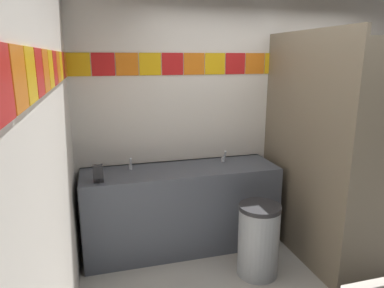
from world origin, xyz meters
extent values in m
cube|color=silver|center=(0.00, 1.49, 1.43)|extent=(3.94, 0.08, 2.86)
cube|color=yellow|center=(-1.85, 1.44, 1.92)|extent=(0.22, 0.01, 0.22)
cube|color=red|center=(-1.62, 1.44, 1.92)|extent=(0.22, 0.01, 0.22)
cube|color=orange|center=(-1.39, 1.44, 1.92)|extent=(0.22, 0.01, 0.22)
cube|color=yellow|center=(-1.16, 1.44, 1.92)|extent=(0.22, 0.01, 0.22)
cube|color=red|center=(-0.93, 1.44, 1.92)|extent=(0.22, 0.01, 0.22)
cube|color=orange|center=(-0.69, 1.44, 1.92)|extent=(0.22, 0.01, 0.22)
cube|color=yellow|center=(-0.46, 1.44, 1.92)|extent=(0.22, 0.01, 0.22)
cube|color=red|center=(-0.23, 1.44, 1.92)|extent=(0.22, 0.01, 0.22)
cube|color=orange|center=(0.00, 1.44, 1.92)|extent=(0.22, 0.01, 0.22)
cube|color=yellow|center=(0.23, 1.44, 1.92)|extent=(0.22, 0.01, 0.22)
cube|color=red|center=(0.46, 1.44, 1.92)|extent=(0.22, 0.01, 0.22)
cube|color=orange|center=(0.69, 1.44, 1.92)|extent=(0.22, 0.01, 0.22)
cube|color=yellow|center=(0.93, 1.44, 1.92)|extent=(0.22, 0.01, 0.22)
cube|color=red|center=(1.16, 1.44, 1.92)|extent=(0.22, 0.01, 0.22)
cube|color=orange|center=(1.39, 1.44, 1.92)|extent=(0.22, 0.01, 0.22)
cube|color=yellow|center=(1.62, 1.44, 1.92)|extent=(0.22, 0.01, 0.22)
cube|color=silver|center=(-2.01, 0.00, 1.43)|extent=(0.08, 2.90, 2.86)
cube|color=red|center=(-1.96, -1.09, 1.92)|extent=(0.01, 0.22, 0.22)
cube|color=orange|center=(-1.96, -0.85, 1.92)|extent=(0.01, 0.22, 0.22)
cube|color=yellow|center=(-1.96, -0.60, 1.92)|extent=(0.01, 0.22, 0.22)
cube|color=red|center=(-1.96, -0.36, 1.92)|extent=(0.01, 0.22, 0.22)
cube|color=orange|center=(-1.96, -0.12, 1.92)|extent=(0.01, 0.22, 0.22)
cube|color=yellow|center=(-1.96, 0.12, 1.92)|extent=(0.01, 0.22, 0.22)
cube|color=red|center=(-1.96, 0.36, 1.92)|extent=(0.01, 0.22, 0.22)
cube|color=orange|center=(-1.96, 0.60, 1.92)|extent=(0.01, 0.22, 0.22)
cube|color=yellow|center=(-1.96, 0.85, 1.92)|extent=(0.01, 0.22, 0.22)
cube|color=red|center=(-1.96, 1.09, 1.92)|extent=(0.01, 0.22, 0.22)
cube|color=orange|center=(-1.96, 1.33, 1.92)|extent=(0.01, 0.22, 0.22)
cube|color=#4C515B|center=(-0.92, 1.15, 0.44)|extent=(2.00, 0.59, 0.88)
cube|color=#4C515B|center=(-0.92, 1.44, 0.84)|extent=(2.00, 0.03, 0.08)
cylinder|color=white|center=(-1.42, 1.12, 0.82)|extent=(0.34, 0.34, 0.10)
cylinder|color=white|center=(-0.42, 1.12, 0.82)|extent=(0.34, 0.34, 0.10)
cylinder|color=silver|center=(-1.42, 1.26, 0.90)|extent=(0.04, 0.04, 0.05)
cylinder|color=silver|center=(-1.42, 1.21, 0.97)|extent=(0.02, 0.06, 0.09)
cylinder|color=silver|center=(-0.42, 1.26, 0.90)|extent=(0.04, 0.04, 0.05)
cylinder|color=silver|center=(-0.42, 1.21, 0.97)|extent=(0.02, 0.06, 0.09)
cube|color=black|center=(-1.74, 0.98, 0.96)|extent=(0.09, 0.07, 0.16)
cylinder|color=black|center=(-1.74, 0.93, 0.90)|extent=(0.02, 0.02, 0.03)
cube|color=#726651|center=(0.19, 0.73, 1.12)|extent=(0.04, 1.44, 2.23)
cylinder|color=silver|center=(0.21, 0.03, 1.23)|extent=(0.02, 0.02, 0.10)
cylinder|color=white|center=(0.77, 0.90, 0.20)|extent=(0.38, 0.38, 0.40)
torus|color=white|center=(0.77, 0.90, 0.42)|extent=(0.39, 0.39, 0.05)
cube|color=white|center=(0.77, 1.11, 0.57)|extent=(0.34, 0.17, 0.34)
cylinder|color=#999EA3|center=(-0.35, 0.48, 0.33)|extent=(0.38, 0.38, 0.65)
cylinder|color=#262628|center=(-0.35, 0.48, 0.67)|extent=(0.38, 0.38, 0.04)
camera|label=1|loc=(-1.72, -2.16, 1.99)|focal=32.66mm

